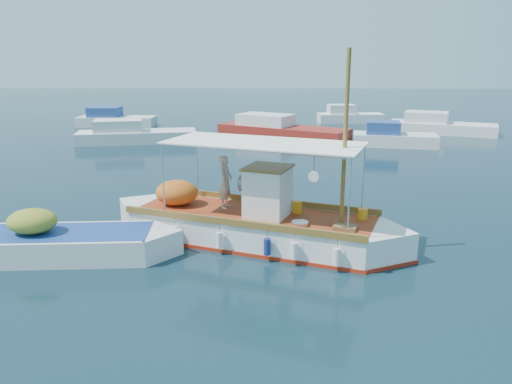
{
  "coord_description": "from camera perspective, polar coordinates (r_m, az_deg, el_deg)",
  "views": [
    {
      "loc": [
        -0.17,
        -15.05,
        5.71
      ],
      "look_at": [
        -0.62,
        0.0,
        1.62
      ],
      "focal_mm": 35.0,
      "sensor_mm": 36.0,
      "label": 1
    }
  ],
  "objects": [
    {
      "name": "bg_boat_ne",
      "position": [
        34.33,
        15.3,
        5.93
      ],
      "size": [
        5.65,
        3.08,
        1.8
      ],
      "rotation": [
        0.0,
        0.0,
        -0.17
      ],
      "color": "silver",
      "rests_on": "ground"
    },
    {
      "name": "bg_boat_n",
      "position": [
        36.95,
        2.66,
        7.07
      ],
      "size": [
        9.84,
        7.17,
        1.8
      ],
      "rotation": [
        0.0,
        0.0,
        -0.51
      ],
      "color": "maroon",
      "rests_on": "ground"
    },
    {
      "name": "dinghy",
      "position": [
        15.81,
        -21.21,
        -5.69
      ],
      "size": [
        6.9,
        2.35,
        1.69
      ],
      "rotation": [
        0.0,
        0.0,
        0.08
      ],
      "color": "white",
      "rests_on": "ground"
    },
    {
      "name": "ground",
      "position": [
        16.1,
        2.21,
        -5.59
      ],
      "size": [
        160.0,
        160.0,
        0.0
      ],
      "primitive_type": "plane",
      "color": "black",
      "rests_on": "ground"
    },
    {
      "name": "bg_boat_far_w",
      "position": [
        44.47,
        -15.89,
        7.9
      ],
      "size": [
        6.45,
        2.32,
        1.8
      ],
      "rotation": [
        0.0,
        0.0,
        -0.0
      ],
      "color": "silver",
      "rests_on": "ground"
    },
    {
      "name": "bg_boat_far_n",
      "position": [
        45.82,
        10.5,
        8.42
      ],
      "size": [
        5.84,
        2.46,
        1.8
      ],
      "rotation": [
        0.0,
        0.0,
        0.08
      ],
      "color": "silver",
      "rests_on": "ground"
    },
    {
      "name": "bg_boat_nw",
      "position": [
        35.38,
        -13.84,
        6.29
      ],
      "size": [
        8.27,
        3.96,
        1.8
      ],
      "rotation": [
        0.0,
        0.0,
        0.2
      ],
      "color": "silver",
      "rests_on": "ground"
    },
    {
      "name": "bg_boat_e",
      "position": [
        41.26,
        20.1,
        7.03
      ],
      "size": [
        8.25,
        5.33,
        1.8
      ],
      "rotation": [
        0.0,
        0.0,
        -0.38
      ],
      "color": "silver",
      "rests_on": "ground"
    },
    {
      "name": "fishing_caique",
      "position": [
        15.92,
        -0.59,
        -3.74
      ],
      "size": [
        9.5,
        5.07,
        6.15
      ],
      "rotation": [
        0.0,
        0.0,
        -0.34
      ],
      "color": "white",
      "rests_on": "ground"
    }
  ]
}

